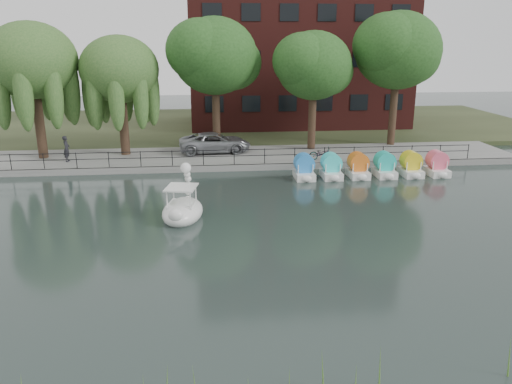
{
  "coord_description": "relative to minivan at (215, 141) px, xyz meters",
  "views": [
    {
      "loc": [
        -1.77,
        -18.46,
        8.23
      ],
      "look_at": [
        0.5,
        4.0,
        1.3
      ],
      "focal_mm": 35.0,
      "sensor_mm": 36.0,
      "label": 1
    }
  ],
  "objects": [
    {
      "name": "ground_plane",
      "position": [
        1.16,
        -16.98,
        -1.22
      ],
      "size": [
        120.0,
        120.0,
        0.0
      ],
      "primitive_type": "plane",
      "color": "#33413E"
    },
    {
      "name": "promenade",
      "position": [
        1.16,
        -0.98,
        -1.02
      ],
      "size": [
        40.0,
        6.0,
        0.4
      ],
      "primitive_type": "cube",
      "color": "gray",
      "rests_on": "ground_plane"
    },
    {
      "name": "kerb",
      "position": [
        1.16,
        -3.93,
        -1.02
      ],
      "size": [
        40.0,
        0.25,
        0.4
      ],
      "primitive_type": "cube",
      "color": "gray",
      "rests_on": "ground_plane"
    },
    {
      "name": "land_strip",
      "position": [
        1.16,
        13.02,
        -1.04
      ],
      "size": [
        60.0,
        22.0,
        0.36
      ],
      "primitive_type": "cube",
      "color": "#47512D",
      "rests_on": "ground_plane"
    },
    {
      "name": "railing",
      "position": [
        1.16,
        -3.73,
        -0.07
      ],
      "size": [
        32.0,
        0.05,
        1.0
      ],
      "color": "black",
      "rests_on": "promenade"
    },
    {
      "name": "apartment_building",
      "position": [
        8.16,
        12.98,
        8.14
      ],
      "size": [
        20.0,
        10.07,
        18.0
      ],
      "color": "#4C1E16",
      "rests_on": "land_strip"
    },
    {
      "name": "willow_left",
      "position": [
        -11.84,
        -0.48,
        5.66
      ],
      "size": [
        5.88,
        5.88,
        9.01
      ],
      "color": "#473323",
      "rests_on": "promenade"
    },
    {
      "name": "willow_mid",
      "position": [
        -6.34,
        0.02,
        5.03
      ],
      "size": [
        5.32,
        5.32,
        8.15
      ],
      "color": "#473323",
      "rests_on": "promenade"
    },
    {
      "name": "broadleaf_center",
      "position": [
        0.16,
        1.02,
        5.85
      ],
      "size": [
        6.0,
        6.0,
        9.25
      ],
      "color": "#473323",
      "rests_on": "promenade"
    },
    {
      "name": "broadleaf_right",
      "position": [
        7.16,
        0.52,
        5.17
      ],
      "size": [
        5.4,
        5.4,
        8.32
      ],
      "color": "#473323",
      "rests_on": "promenade"
    },
    {
      "name": "broadleaf_far",
      "position": [
        13.66,
        1.52,
        6.18
      ],
      "size": [
        6.3,
        6.3,
        9.71
      ],
      "color": "#473323",
      "rests_on": "promenade"
    },
    {
      "name": "minivan",
      "position": [
        0.0,
        0.0,
        0.0
      ],
      "size": [
        3.07,
        6.03,
        1.63
      ],
      "primitive_type": "imported",
      "rotation": [
        0.0,
        0.0,
        1.64
      ],
      "color": "gray",
      "rests_on": "promenade"
    },
    {
      "name": "bicycle",
      "position": [
        7.12,
        -3.19,
        -0.32
      ],
      "size": [
        0.76,
        1.77,
        1.0
      ],
      "primitive_type": "imported",
      "rotation": [
        0.0,
        0.0,
        1.48
      ],
      "color": "gray",
      "rests_on": "promenade"
    },
    {
      "name": "pedestrian",
      "position": [
        -9.87,
        -1.86,
        0.17
      ],
      "size": [
        0.5,
        0.72,
        1.98
      ],
      "primitive_type": "imported",
      "rotation": [
        0.0,
        0.0,
        1.55
      ],
      "color": "black",
      "rests_on": "promenade"
    },
    {
      "name": "swan_boat",
      "position": [
        -1.83,
        -12.65,
        -0.67
      ],
      "size": [
        2.4,
        3.27,
        2.51
      ],
      "rotation": [
        0.0,
        0.0,
        -0.19
      ],
      "color": "white",
      "rests_on": "ground_plane"
    },
    {
      "name": "pedal_boat_row",
      "position": [
        9.56,
        -6.22,
        -0.61
      ],
      "size": [
        9.65,
        1.7,
        1.4
      ],
      "color": "white",
      "rests_on": "ground_plane"
    }
  ]
}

